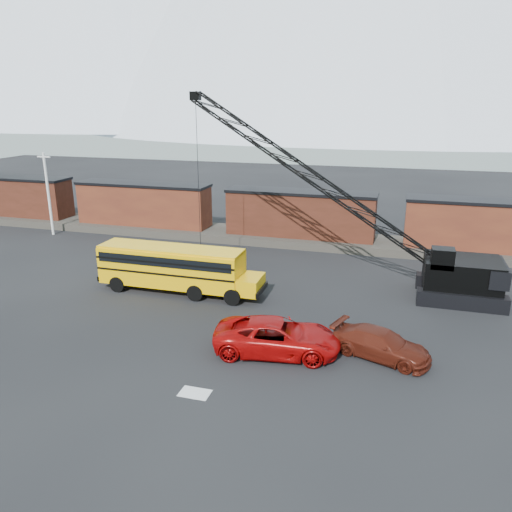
% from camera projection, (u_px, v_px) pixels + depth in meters
% --- Properties ---
extents(ground, '(160.00, 160.00, 0.00)m').
position_uv_depth(ground, '(216.00, 351.00, 26.41)').
color(ground, black).
rests_on(ground, ground).
extents(gravel_berm, '(120.00, 5.00, 0.70)m').
position_uv_depth(gravel_berm, '(300.00, 239.00, 46.45)').
color(gravel_berm, '#413B35').
rests_on(gravel_berm, ground).
extents(boxcar_west_far, '(13.70, 3.10, 4.17)m').
position_uv_depth(boxcar_west_far, '(12.00, 196.00, 54.34)').
color(boxcar_west_far, '#4C2015').
rests_on(boxcar_west_far, gravel_berm).
extents(boxcar_west_near, '(13.70, 3.10, 4.17)m').
position_uv_depth(boxcar_west_near, '(144.00, 204.00, 50.04)').
color(boxcar_west_near, '#4C1F15').
rests_on(boxcar_west_near, gravel_berm).
extents(boxcar_mid, '(13.70, 3.10, 4.17)m').
position_uv_depth(boxcar_mid, '(300.00, 214.00, 45.73)').
color(boxcar_mid, '#4C2015').
rests_on(boxcar_mid, gravel_berm).
extents(boxcar_east_near, '(13.70, 3.10, 4.17)m').
position_uv_depth(boxcar_east_near, '(489.00, 225.00, 41.42)').
color(boxcar_east_near, '#4C1F15').
rests_on(boxcar_east_near, gravel_berm).
extents(utility_pole, '(1.40, 0.24, 8.00)m').
position_uv_depth(utility_pole, '(48.00, 193.00, 48.11)').
color(utility_pole, silver).
rests_on(utility_pole, ground).
extents(snow_patch, '(1.40, 0.90, 0.02)m').
position_uv_depth(snow_patch, '(195.00, 393.00, 22.61)').
color(snow_patch, silver).
rests_on(snow_patch, ground).
extents(school_bus, '(11.65, 2.65, 3.19)m').
position_uv_depth(school_bus, '(176.00, 267.00, 34.09)').
color(school_bus, '#EBAB04').
rests_on(school_bus, ground).
extents(red_pickup, '(6.95, 3.96, 1.83)m').
position_uv_depth(red_pickup, '(277.00, 337.00, 26.00)').
color(red_pickup, '#A10707').
rests_on(red_pickup, ground).
extents(maroon_suv, '(5.52, 3.64, 1.49)m').
position_uv_depth(maroon_suv, '(381.00, 344.00, 25.58)').
color(maroon_suv, '#4E180D').
rests_on(maroon_suv, ground).
extents(crawler_crane, '(21.86, 4.20, 13.49)m').
position_uv_depth(crawler_crane, '(337.00, 194.00, 33.83)').
color(crawler_crane, black).
rests_on(crawler_crane, ground).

